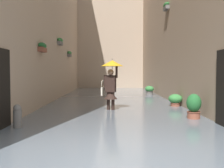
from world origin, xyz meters
TOP-DOWN VIEW (x-y plane):
  - ground_plane at (0.00, -9.48)m, footprint 60.00×60.00m
  - flood_water at (0.00, -9.48)m, footprint 6.57×24.95m
  - building_facade_left at (-3.78, -9.47)m, footprint 2.04×22.95m
  - building_facade_far at (0.00, -19.85)m, footprint 9.37×1.80m
  - person_wading at (0.07, -5.45)m, footprint 0.86×0.86m
  - potted_plant_far_left at (-2.41, -12.08)m, footprint 0.56×0.56m
  - potted_plant_near_left at (-2.62, -6.49)m, footprint 0.57×0.57m
  - potted_plant_mid_left at (-2.45, -3.55)m, footprint 0.45×0.45m
  - mooring_bollard at (2.51, -2.30)m, footprint 0.22×0.22m

SIDE VIEW (x-z plane):
  - ground_plane at x=0.00m, z-range 0.00..0.00m
  - flood_water at x=0.00m, z-range 0.00..0.18m
  - mooring_bollard at x=2.51m, z-range 0.00..0.77m
  - potted_plant_near_left at x=-2.62m, z-range 0.06..0.74m
  - potted_plant_far_left at x=-2.41m, z-range 0.05..0.77m
  - potted_plant_mid_left at x=-2.45m, z-range 0.03..0.97m
  - person_wading at x=0.07m, z-range 0.34..2.46m
  - building_facade_left at x=-3.78m, z-range 0.00..9.91m
  - building_facade_far at x=0.00m, z-range 0.00..11.25m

